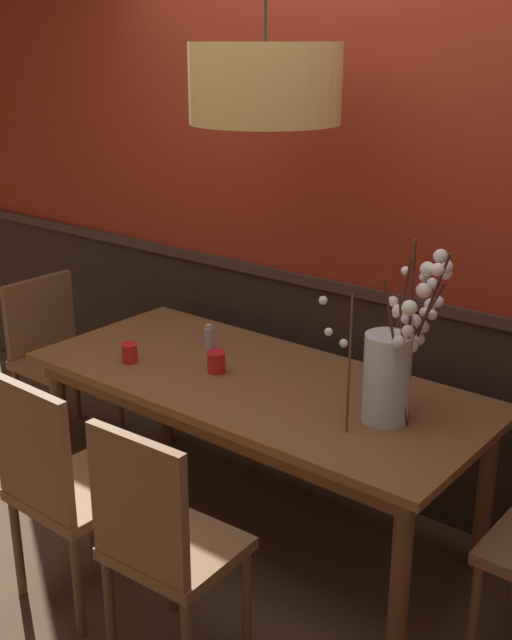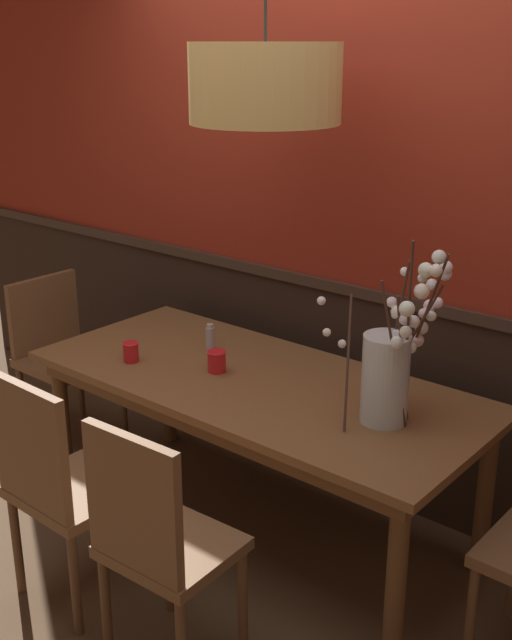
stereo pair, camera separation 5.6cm
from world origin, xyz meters
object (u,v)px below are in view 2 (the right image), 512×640
object	(u,v)px
dining_table	(256,395)
chair_near_side_right	(157,538)
pendant_lamp	(265,83)
chair_head_west_end	(61,349)
condiment_bottle	(210,337)
candle_holder_nearer_center	(217,361)
vase_with_blossoms	(390,370)
chair_near_side_left	(61,480)
candle_holder_nearer_edge	(131,352)

from	to	relation	value
dining_table	chair_near_side_right	distance (m)	0.91
pendant_lamp	chair_head_west_end	bearing A→B (deg)	-179.52
dining_table	condiment_bottle	xyz separation A→B (m)	(-0.38, 0.13, 0.14)
chair_head_west_end	candle_holder_nearer_center	size ratio (longest dim) A/B	9.44
vase_with_blossoms	dining_table	bearing A→B (deg)	-178.92
pendant_lamp	chair_near_side_left	bearing A→B (deg)	-107.50
dining_table	candle_holder_nearer_center	bearing A→B (deg)	-164.06
chair_head_west_end	chair_near_side_left	bearing A→B (deg)	-37.05
dining_table	candle_holder_nearer_center	distance (m)	0.22
chair_head_west_end	pendant_lamp	world-z (taller)	pendant_lamp
chair_near_side_left	candle_holder_nearer_center	bearing A→B (deg)	84.69
chair_head_west_end	condiment_bottle	world-z (taller)	chair_head_west_end
chair_near_side_right	pendant_lamp	xyz separation A→B (m)	(-0.26, 0.88, 1.40)
candle_holder_nearer_edge	condiment_bottle	bearing A→B (deg)	63.85
candle_holder_nearer_center	chair_near_side_right	bearing A→B (deg)	-60.08
vase_with_blossoms	candle_holder_nearer_center	bearing A→B (deg)	-175.58
chair_near_side_left	chair_near_side_right	world-z (taller)	chair_near_side_left
dining_table	vase_with_blossoms	size ratio (longest dim) A/B	2.74
chair_near_side_left	condiment_bottle	size ratio (longest dim) A/B	7.91
candle_holder_nearer_center	candle_holder_nearer_edge	size ratio (longest dim) A/B	1.05
candle_holder_nearer_center	condiment_bottle	world-z (taller)	condiment_bottle
candle_holder_nearer_edge	condiment_bottle	world-z (taller)	condiment_bottle
chair_near_side_left	chair_near_side_right	xyz separation A→B (m)	(0.54, -0.02, -0.01)
vase_with_blossoms	candle_holder_nearer_center	world-z (taller)	vase_with_blossoms
condiment_bottle	pendant_lamp	size ratio (longest dim) A/B	0.13
chair_near_side_left	chair_head_west_end	distance (m)	1.42
chair_near_side_left	pendant_lamp	xyz separation A→B (m)	(0.27, 0.87, 1.40)
candle_holder_nearer_center	condiment_bottle	xyz separation A→B (m)	(-0.20, 0.18, 0.01)
chair_near_side_right	candle_holder_nearer_edge	world-z (taller)	chair_near_side_right
chair_near_side_left	condiment_bottle	bearing A→B (deg)	97.74
pendant_lamp	candle_holder_nearer_center	bearing A→B (deg)	-158.77
chair_head_west_end	candle_holder_nearer_edge	world-z (taller)	chair_head_west_end
dining_table	chair_near_side_left	bearing A→B (deg)	-106.65
dining_table	candle_holder_nearer_center	xyz separation A→B (m)	(-0.18, -0.05, 0.13)
candle_holder_nearer_edge	pendant_lamp	size ratio (longest dim) A/B	0.10
condiment_bottle	chair_near_side_left	bearing A→B (deg)	-82.26
dining_table	chair_near_side_right	xyz separation A→B (m)	(0.29, -0.86, -0.13)
chair_head_west_end	condiment_bottle	bearing A→B (deg)	6.48
candle_holder_nearer_center	pendant_lamp	xyz separation A→B (m)	(0.20, 0.08, 1.15)
vase_with_blossoms	condiment_bottle	size ratio (longest dim) A/B	6.02
chair_near_side_left	chair_near_side_right	size ratio (longest dim) A/B	1.01
chair_head_west_end	pendant_lamp	bearing A→B (deg)	0.48
chair_head_west_end	candle_holder_nearer_edge	xyz separation A→B (m)	(0.83, -0.22, 0.26)
chair_near_side_right	vase_with_blossoms	distance (m)	1.02
dining_table	candle_holder_nearer_edge	world-z (taller)	candle_holder_nearer_edge
chair_near_side_right	condiment_bottle	xyz separation A→B (m)	(-0.67, 0.98, 0.27)
chair_near_side_right	vase_with_blossoms	xyz separation A→B (m)	(0.34, 0.87, 0.42)
chair_near_side_left	condiment_bottle	distance (m)	1.01
vase_with_blossoms	condiment_bottle	distance (m)	1.03
vase_with_blossoms	condiment_bottle	bearing A→B (deg)	173.43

